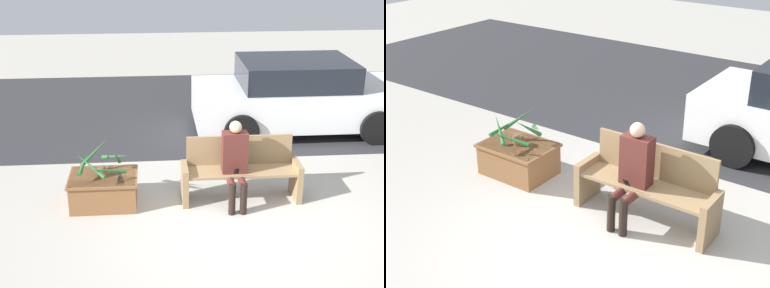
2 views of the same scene
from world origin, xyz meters
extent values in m
plane|color=#ADA89E|center=(0.00, 0.00, 0.00)|extent=(30.00, 30.00, 0.00)
cube|color=#2D2D30|center=(0.00, 5.32, 0.00)|extent=(20.00, 6.00, 0.01)
cube|color=#8C704C|center=(-0.82, 0.75, 0.30)|extent=(0.09, 0.51, 0.60)
cube|color=#8C704C|center=(0.92, 0.75, 0.30)|extent=(0.09, 0.51, 0.60)
cube|color=#8C704C|center=(0.05, 0.75, 0.48)|extent=(1.65, 0.47, 0.04)
cube|color=#8C704C|center=(0.05, 0.99, 0.74)|extent=(1.65, 0.04, 0.47)
cube|color=#51231E|center=(-0.07, 0.71, 0.82)|extent=(0.38, 0.22, 0.64)
sphere|color=tan|center=(-0.07, 0.69, 1.23)|extent=(0.18, 0.18, 0.18)
cylinder|color=#51231E|center=(-0.15, 0.50, 0.44)|extent=(0.11, 0.42, 0.11)
cylinder|color=#51231E|center=(0.02, 0.50, 0.44)|extent=(0.11, 0.42, 0.11)
cylinder|color=black|center=(-0.15, 0.30, 0.25)|extent=(0.10, 0.10, 0.49)
cylinder|color=black|center=(0.02, 0.30, 0.25)|extent=(0.10, 0.10, 0.49)
cube|color=black|center=(-0.07, 0.48, 0.61)|extent=(0.07, 0.09, 0.12)
cube|color=brown|center=(-2.05, 0.77, 0.24)|extent=(0.98, 0.73, 0.47)
cube|color=brown|center=(-2.05, 0.77, 0.45)|extent=(1.03, 0.78, 0.04)
cylinder|color=brown|center=(-2.05, 0.77, 0.54)|extent=(0.15, 0.15, 0.14)
cone|color=#26602D|center=(-1.83, 0.75, 0.79)|extent=(0.11, 0.50, 0.39)
cone|color=#26602D|center=(-1.87, 0.97, 0.70)|extent=(0.46, 0.42, 0.23)
cone|color=#26602D|center=(-2.18, 0.96, 0.78)|extent=(0.45, 0.33, 0.38)
cone|color=#26602D|center=(-2.33, 0.80, 0.67)|extent=(0.14, 0.57, 0.17)
cone|color=#26602D|center=(-2.20, 0.56, 0.74)|extent=(0.48, 0.37, 0.31)
cone|color=#26602D|center=(-1.96, 0.51, 0.68)|extent=(0.56, 0.25, 0.19)
cylinder|color=black|center=(0.40, 2.81, 0.34)|extent=(0.68, 0.18, 0.68)
camera|label=1|loc=(-1.29, -6.59, 3.95)|focal=50.00mm
camera|label=2|loc=(2.73, -4.41, 3.75)|focal=50.00mm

